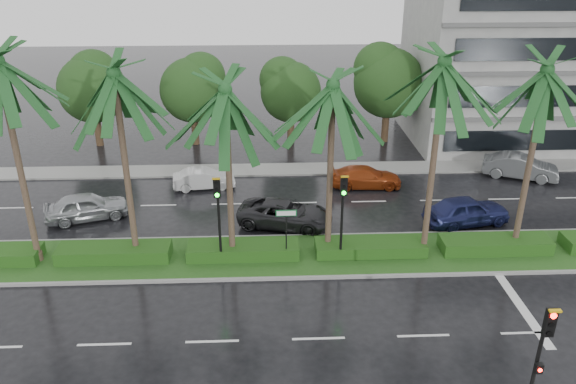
{
  "coord_description": "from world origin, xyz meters",
  "views": [
    {
      "loc": [
        -1.87,
        -21.96,
        13.74
      ],
      "look_at": [
        -0.88,
        1.5,
        3.17
      ],
      "focal_mm": 35.0,
      "sensor_mm": 36.0,
      "label": 1
    }
  ],
  "objects_px": {
    "signal_near": "(539,362)",
    "car_red": "(365,177)",
    "car_silver": "(87,206)",
    "car_darkgrey": "(285,214)",
    "car_grey": "(520,167)",
    "car_white": "(204,179)",
    "street_sign": "(286,222)",
    "car_blue": "(467,211)",
    "signal_median_left": "(218,208)"
  },
  "relations": [
    {
      "from": "car_red",
      "to": "car_grey",
      "type": "bearing_deg",
      "value": -83.11
    },
    {
      "from": "car_darkgrey",
      "to": "car_grey",
      "type": "xyz_separation_m",
      "value": [
        15.01,
        5.91,
        0.06
      ]
    },
    {
      "from": "signal_median_left",
      "to": "car_white",
      "type": "distance_m",
      "value": 9.51
    },
    {
      "from": "car_white",
      "to": "car_grey",
      "type": "xyz_separation_m",
      "value": [
        19.73,
        0.79,
        0.13
      ]
    },
    {
      "from": "car_white",
      "to": "car_grey",
      "type": "bearing_deg",
      "value": -95.87
    },
    {
      "from": "car_white",
      "to": "signal_median_left",
      "type": "bearing_deg",
      "value": -178.03
    },
    {
      "from": "signal_median_left",
      "to": "car_grey",
      "type": "relative_size",
      "value": 0.97
    },
    {
      "from": "car_darkgrey",
      "to": "car_red",
      "type": "relative_size",
      "value": 1.13
    },
    {
      "from": "street_sign",
      "to": "car_white",
      "type": "bearing_deg",
      "value": 117.5
    },
    {
      "from": "car_red",
      "to": "car_silver",
      "type": "bearing_deg",
      "value": 104.44
    },
    {
      "from": "car_grey",
      "to": "signal_median_left",
      "type": "bearing_deg",
      "value": 141.84
    },
    {
      "from": "car_red",
      "to": "car_grey",
      "type": "relative_size",
      "value": 0.97
    },
    {
      "from": "signal_median_left",
      "to": "car_blue",
      "type": "xyz_separation_m",
      "value": [
        12.63,
        3.76,
        -2.23
      ]
    },
    {
      "from": "car_grey",
      "to": "car_white",
      "type": "bearing_deg",
      "value": 115.57
    },
    {
      "from": "signal_near",
      "to": "street_sign",
      "type": "distance_m",
      "value": 12.11
    },
    {
      "from": "signal_median_left",
      "to": "car_silver",
      "type": "relative_size",
      "value": 1.01
    },
    {
      "from": "street_sign",
      "to": "car_grey",
      "type": "relative_size",
      "value": 0.58
    },
    {
      "from": "signal_near",
      "to": "car_white",
      "type": "height_order",
      "value": "signal_near"
    },
    {
      "from": "car_white",
      "to": "car_red",
      "type": "bearing_deg",
      "value": -99.37
    },
    {
      "from": "signal_near",
      "to": "signal_median_left",
      "type": "distance_m",
      "value": 13.93
    },
    {
      "from": "car_grey",
      "to": "street_sign",
      "type": "bearing_deg",
      "value": 145.92
    },
    {
      "from": "car_silver",
      "to": "car_blue",
      "type": "height_order",
      "value": "car_blue"
    },
    {
      "from": "street_sign",
      "to": "car_blue",
      "type": "xyz_separation_m",
      "value": [
        9.63,
        3.58,
        -1.36
      ]
    },
    {
      "from": "car_darkgrey",
      "to": "car_grey",
      "type": "bearing_deg",
      "value": -54.21
    },
    {
      "from": "car_white",
      "to": "car_darkgrey",
      "type": "height_order",
      "value": "car_darkgrey"
    },
    {
      "from": "car_red",
      "to": "car_grey",
      "type": "xyz_separation_m",
      "value": [
        9.97,
        1.0,
        0.11
      ]
    },
    {
      "from": "signal_near",
      "to": "car_red",
      "type": "xyz_separation_m",
      "value": [
        -1.87,
        18.55,
        -1.87
      ]
    },
    {
      "from": "signal_near",
      "to": "car_blue",
      "type": "height_order",
      "value": "signal_near"
    },
    {
      "from": "car_blue",
      "to": "signal_median_left",
      "type": "bearing_deg",
      "value": 94.07
    },
    {
      "from": "car_white",
      "to": "car_silver",
      "type": "bearing_deg",
      "value": 115.26
    },
    {
      "from": "car_silver",
      "to": "signal_near",
      "type": "bearing_deg",
      "value": -148.34
    },
    {
      "from": "car_white",
      "to": "car_darkgrey",
      "type": "xyz_separation_m",
      "value": [
        4.72,
        -5.11,
        0.08
      ]
    },
    {
      "from": "car_red",
      "to": "car_grey",
      "type": "distance_m",
      "value": 10.02
    },
    {
      "from": "street_sign",
      "to": "car_white",
      "type": "xyz_separation_m",
      "value": [
        -4.62,
        8.88,
        -1.52
      ]
    },
    {
      "from": "signal_near",
      "to": "car_silver",
      "type": "relative_size",
      "value": 1.01
    },
    {
      "from": "street_sign",
      "to": "car_silver",
      "type": "xyz_separation_m",
      "value": [
        -10.5,
        5.0,
        -1.39
      ]
    },
    {
      "from": "signal_median_left",
      "to": "car_red",
      "type": "distance_m",
      "value": 12.26
    },
    {
      "from": "car_darkgrey",
      "to": "street_sign",
      "type": "bearing_deg",
      "value": -167.14
    },
    {
      "from": "street_sign",
      "to": "car_silver",
      "type": "bearing_deg",
      "value": 154.53
    },
    {
      "from": "car_red",
      "to": "car_blue",
      "type": "distance_m",
      "value": 6.8
    },
    {
      "from": "signal_near",
      "to": "signal_median_left",
      "type": "bearing_deg",
      "value": 135.91
    },
    {
      "from": "signal_near",
      "to": "car_silver",
      "type": "height_order",
      "value": "signal_near"
    },
    {
      "from": "signal_median_left",
      "to": "car_darkgrey",
      "type": "xyz_separation_m",
      "value": [
        3.1,
        3.95,
        -2.31
      ]
    },
    {
      "from": "car_blue",
      "to": "car_grey",
      "type": "height_order",
      "value": "car_blue"
    },
    {
      "from": "car_silver",
      "to": "car_darkgrey",
      "type": "relative_size",
      "value": 0.87
    },
    {
      "from": "street_sign",
      "to": "car_blue",
      "type": "relative_size",
      "value": 0.58
    },
    {
      "from": "signal_near",
      "to": "car_red",
      "type": "height_order",
      "value": "signal_near"
    },
    {
      "from": "car_darkgrey",
      "to": "car_blue",
      "type": "xyz_separation_m",
      "value": [
        9.54,
        -0.19,
        0.08
      ]
    },
    {
      "from": "car_grey",
      "to": "signal_near",
      "type": "bearing_deg",
      "value": -179.25
    },
    {
      "from": "signal_median_left",
      "to": "car_red",
      "type": "xyz_separation_m",
      "value": [
        8.13,
        8.86,
        -2.37
      ]
    }
  ]
}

